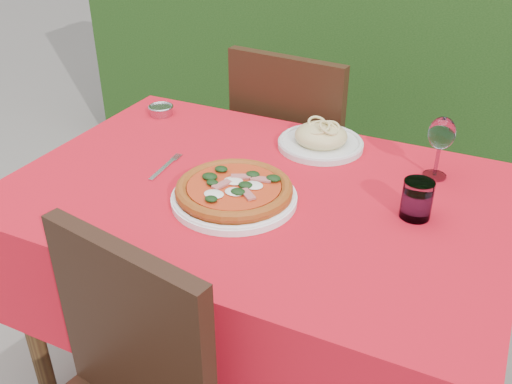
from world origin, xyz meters
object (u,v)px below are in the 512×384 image
at_px(pizza_plate, 234,192).
at_px(fork, 163,169).
at_px(wine_glass, 441,136).
at_px(water_glass, 417,201).
at_px(chair_far, 297,155).
at_px(pasta_plate, 321,139).
at_px(steel_ramekin, 161,111).

xyz_separation_m(pizza_plate, fork, (-0.25, 0.06, -0.02)).
bearing_deg(wine_glass, water_glass, -91.38).
xyz_separation_m(chair_far, fork, (-0.14, -0.64, 0.22)).
bearing_deg(pasta_plate, fork, -136.14).
distance_m(chair_far, wine_glass, 0.72).
height_order(pizza_plate, pasta_plate, pasta_plate).
xyz_separation_m(water_glass, fork, (-0.66, -0.06, -0.04)).
distance_m(chair_far, water_glass, 0.82).
relative_size(water_glass, fork, 0.54).
distance_m(chair_far, fork, 0.69).
distance_m(pizza_plate, pasta_plate, 0.39).
xyz_separation_m(fork, steel_ramekin, (-0.22, 0.32, 0.01)).
relative_size(pizza_plate, fork, 1.77).
relative_size(chair_far, fork, 5.32).
relative_size(wine_glass, steel_ramekin, 2.25).
bearing_deg(pasta_plate, steel_ramekin, 179.91).
bearing_deg(pizza_plate, wine_glass, 39.19).
height_order(wine_glass, steel_ramekin, wine_glass).
xyz_separation_m(chair_far, pasta_plate, (0.19, -0.32, 0.24)).
distance_m(chair_far, pizza_plate, 0.75).
xyz_separation_m(wine_glass, steel_ramekin, (-0.89, 0.04, -0.10)).
xyz_separation_m(pasta_plate, water_glass, (0.33, -0.26, 0.02)).
xyz_separation_m(pizza_plate, pasta_plate, (0.09, 0.38, -0.00)).
relative_size(chair_far, water_glass, 9.92).
distance_m(water_glass, wine_glass, 0.23).
height_order(pasta_plate, fork, pasta_plate).
bearing_deg(fork, pizza_plate, -17.95).
height_order(pizza_plate, steel_ramekin, pizza_plate).
height_order(pizza_plate, fork, pizza_plate).
height_order(pasta_plate, water_glass, water_glass).
xyz_separation_m(pasta_plate, wine_glass, (0.33, -0.04, 0.09)).
xyz_separation_m(pizza_plate, wine_glass, (0.42, 0.34, 0.09)).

